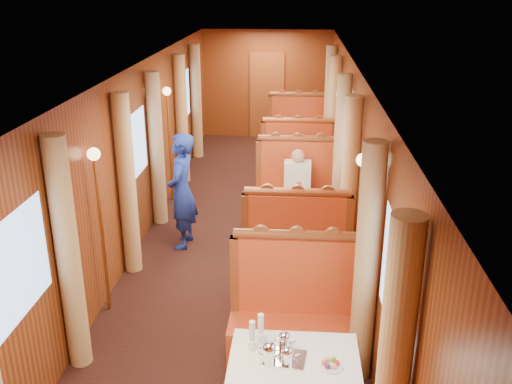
# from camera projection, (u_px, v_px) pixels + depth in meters

# --- Properties ---
(floor) EXTENTS (3.00, 12.00, 0.01)m
(floor) POSITION_uv_depth(u_px,v_px,m) (243.00, 246.00, 8.18)
(floor) COLOR black
(floor) RESTS_ON ground
(ceiling) EXTENTS (3.00, 12.00, 0.01)m
(ceiling) POSITION_uv_depth(u_px,v_px,m) (242.00, 70.00, 7.29)
(ceiling) COLOR silver
(ceiling) RESTS_ON wall_left
(wall_far) EXTENTS (3.00, 0.01, 2.50)m
(wall_far) POSITION_uv_depth(u_px,v_px,m) (267.00, 85.00, 13.33)
(wall_far) COLOR brown
(wall_far) RESTS_ON floor
(wall_left) EXTENTS (0.01, 12.00, 2.50)m
(wall_left) POSITION_uv_depth(u_px,v_px,m) (134.00, 161.00, 7.84)
(wall_left) COLOR brown
(wall_left) RESTS_ON floor
(wall_right) EXTENTS (0.01, 12.00, 2.50)m
(wall_right) POSITION_uv_depth(u_px,v_px,m) (354.00, 166.00, 7.63)
(wall_right) COLOR brown
(wall_right) RESTS_ON floor
(doorway_far) EXTENTS (0.80, 0.04, 2.00)m
(doorway_far) POSITION_uv_depth(u_px,v_px,m) (267.00, 95.00, 13.39)
(doorway_far) COLOR brown
(doorway_far) RESTS_ON floor
(banquette_near_aft) EXTENTS (1.30, 0.55, 1.34)m
(banquette_near_aft) POSITION_uv_depth(u_px,v_px,m) (295.00, 321.00, 5.66)
(banquette_near_aft) COLOR #B11F13
(banquette_near_aft) RESTS_ON floor
(table_mid) EXTENTS (1.05, 0.72, 0.75)m
(table_mid) POSITION_uv_depth(u_px,v_px,m) (296.00, 224.00, 7.99)
(table_mid) COLOR white
(table_mid) RESTS_ON floor
(banquette_mid_fwd) EXTENTS (1.30, 0.55, 1.34)m
(banquette_mid_fwd) POSITION_uv_depth(u_px,v_px,m) (296.00, 253.00, 7.03)
(banquette_mid_fwd) COLOR #B11F13
(banquette_mid_fwd) RESTS_ON floor
(banquette_mid_aft) EXTENTS (1.30, 0.55, 1.34)m
(banquette_mid_aft) POSITION_uv_depth(u_px,v_px,m) (297.00, 195.00, 8.92)
(banquette_mid_aft) COLOR #B11F13
(banquette_mid_aft) RESTS_ON floor
(table_far) EXTENTS (1.05, 0.72, 0.75)m
(table_far) POSITION_uv_depth(u_px,v_px,m) (298.00, 152.00, 11.26)
(table_far) COLOR white
(table_far) RESTS_ON floor
(banquette_far_fwd) EXTENTS (1.30, 0.55, 1.34)m
(banquette_far_fwd) POSITION_uv_depth(u_px,v_px,m) (297.00, 165.00, 10.29)
(banquette_far_fwd) COLOR #B11F13
(banquette_far_fwd) RESTS_ON floor
(banquette_far_aft) EXTENTS (1.30, 0.55, 1.34)m
(banquette_far_aft) POSITION_uv_depth(u_px,v_px,m) (298.00, 136.00, 12.19)
(banquette_far_aft) COLOR #B11F13
(banquette_far_aft) RESTS_ON floor
(tea_tray) EXTENTS (0.37, 0.30, 0.01)m
(tea_tray) POSITION_uv_depth(u_px,v_px,m) (284.00, 358.00, 4.58)
(tea_tray) COLOR silver
(tea_tray) RESTS_ON table_near
(teapot_left) EXTENTS (0.22, 0.20, 0.15)m
(teapot_left) POSITION_uv_depth(u_px,v_px,m) (269.00, 356.00, 4.49)
(teapot_left) COLOR silver
(teapot_left) RESTS_ON tea_tray
(teapot_right) EXTENTS (0.16, 0.13, 0.13)m
(teapot_right) POSITION_uv_depth(u_px,v_px,m) (287.00, 358.00, 4.49)
(teapot_right) COLOR silver
(teapot_right) RESTS_ON tea_tray
(teapot_back) EXTENTS (0.18, 0.15, 0.13)m
(teapot_back) POSITION_uv_depth(u_px,v_px,m) (284.00, 343.00, 4.66)
(teapot_back) COLOR silver
(teapot_back) RESTS_ON tea_tray
(fruit_plate) EXTENTS (0.20, 0.20, 0.05)m
(fruit_plate) POSITION_uv_depth(u_px,v_px,m) (330.00, 364.00, 4.48)
(fruit_plate) COLOR white
(fruit_plate) RESTS_ON table_near
(cup_inboard) EXTENTS (0.08, 0.08, 0.26)m
(cup_inboard) POSITION_uv_depth(u_px,v_px,m) (252.00, 338.00, 4.66)
(cup_inboard) COLOR white
(cup_inboard) RESTS_ON table_near
(cup_outboard) EXTENTS (0.08, 0.08, 0.26)m
(cup_outboard) POSITION_uv_depth(u_px,v_px,m) (261.00, 331.00, 4.76)
(cup_outboard) COLOR white
(cup_outboard) RESTS_ON table_near
(rose_vase_mid) EXTENTS (0.06, 0.06, 0.36)m
(rose_vase_mid) POSITION_uv_depth(u_px,v_px,m) (299.00, 187.00, 7.79)
(rose_vase_mid) COLOR silver
(rose_vase_mid) RESTS_ON table_mid
(rose_vase_far) EXTENTS (0.06, 0.06, 0.36)m
(rose_vase_far) POSITION_uv_depth(u_px,v_px,m) (297.00, 125.00, 11.03)
(rose_vase_far) COLOR silver
(rose_vase_far) RESTS_ON table_far
(window_left_near) EXTENTS (0.01, 1.20, 0.90)m
(window_left_near) POSITION_uv_depth(u_px,v_px,m) (14.00, 271.00, 4.50)
(window_left_near) COLOR #80ADE4
(window_left_near) RESTS_ON wall_left
(curtain_left_near_b) EXTENTS (0.22, 0.22, 2.35)m
(curtain_left_near_b) POSITION_uv_depth(u_px,v_px,m) (68.00, 257.00, 5.32)
(curtain_left_near_b) COLOR tan
(curtain_left_near_b) RESTS_ON floor
(window_right_near) EXTENTS (0.01, 1.20, 0.90)m
(window_right_near) POSITION_uv_depth(u_px,v_px,m) (394.00, 284.00, 4.30)
(window_right_near) COLOR #80ADE4
(window_right_near) RESTS_ON wall_right
(curtain_right_near_a) EXTENTS (0.22, 0.22, 2.35)m
(curtain_right_near_a) POSITION_uv_depth(u_px,v_px,m) (392.00, 382.00, 3.68)
(curtain_right_near_a) COLOR tan
(curtain_right_near_a) RESTS_ON floor
(curtain_right_near_b) EXTENTS (0.22, 0.22, 2.35)m
(curtain_right_near_b) POSITION_uv_depth(u_px,v_px,m) (366.00, 267.00, 5.13)
(curtain_right_near_b) COLOR tan
(curtain_right_near_b) RESTS_ON floor
(window_left_mid) EXTENTS (0.01, 1.20, 0.90)m
(window_left_mid) POSITION_uv_depth(u_px,v_px,m) (134.00, 147.00, 7.77)
(window_left_mid) COLOR #80ADE4
(window_left_mid) RESTS_ON wall_left
(curtain_left_mid_a) EXTENTS (0.22, 0.22, 2.35)m
(curtain_left_mid_a) POSITION_uv_depth(u_px,v_px,m) (127.00, 185.00, 7.13)
(curtain_left_mid_a) COLOR tan
(curtain_left_mid_a) RESTS_ON floor
(curtain_left_mid_b) EXTENTS (0.22, 0.22, 2.35)m
(curtain_left_mid_b) POSITION_uv_depth(u_px,v_px,m) (157.00, 150.00, 8.58)
(curtain_left_mid_b) COLOR tan
(curtain_left_mid_b) RESTS_ON floor
(window_right_mid) EXTENTS (0.01, 1.20, 0.90)m
(window_right_mid) POSITION_uv_depth(u_px,v_px,m) (354.00, 151.00, 7.56)
(window_right_mid) COLOR #80ADE4
(window_right_mid) RESTS_ON wall_right
(curtain_right_mid_a) EXTENTS (0.22, 0.22, 2.35)m
(curtain_right_mid_a) POSITION_uv_depth(u_px,v_px,m) (349.00, 191.00, 6.94)
(curtain_right_mid_a) COLOR tan
(curtain_right_mid_a) RESTS_ON floor
(curtain_right_mid_b) EXTENTS (0.22, 0.22, 2.35)m
(curtain_right_mid_b) POSITION_uv_depth(u_px,v_px,m) (341.00, 154.00, 8.39)
(curtain_right_mid_b) COLOR tan
(curtain_right_mid_b) RESTS_ON floor
(window_left_far) EXTENTS (0.01, 1.20, 0.90)m
(window_left_far) POSITION_uv_depth(u_px,v_px,m) (183.00, 96.00, 11.03)
(window_left_far) COLOR #80ADE4
(window_left_far) RESTS_ON wall_left
(curtain_left_far_a) EXTENTS (0.22, 0.22, 2.35)m
(curtain_left_far_a) POSITION_uv_depth(u_px,v_px,m) (182.00, 120.00, 10.39)
(curtain_left_far_a) COLOR tan
(curtain_left_far_a) RESTS_ON floor
(curtain_left_far_b) EXTENTS (0.22, 0.22, 2.35)m
(curtain_left_far_b) POSITION_uv_depth(u_px,v_px,m) (196.00, 102.00, 11.85)
(curtain_left_far_b) COLOR tan
(curtain_left_far_b) RESTS_ON floor
(window_right_far) EXTENTS (0.01, 1.20, 0.90)m
(window_right_far) POSITION_uv_depth(u_px,v_px,m) (338.00, 98.00, 10.83)
(window_right_far) COLOR #80ADE4
(window_right_far) RESTS_ON wall_right
(curtain_right_far_a) EXTENTS (0.22, 0.22, 2.35)m
(curtain_right_far_a) POSITION_uv_depth(u_px,v_px,m) (334.00, 122.00, 10.20)
(curtain_right_far_a) COLOR tan
(curtain_right_far_a) RESTS_ON floor
(curtain_right_far_b) EXTENTS (0.22, 0.22, 2.35)m
(curtain_right_far_b) POSITION_uv_depth(u_px,v_px,m) (330.00, 104.00, 11.66)
(curtain_right_far_b) COLOR tan
(curtain_right_far_b) RESTS_ON floor
(sconce_left_fore) EXTENTS (0.14, 0.14, 1.95)m
(sconce_left_fore) POSITION_uv_depth(u_px,v_px,m) (98.00, 198.00, 6.15)
(sconce_left_fore) COLOR #BF8C3F
(sconce_left_fore) RESTS_ON floor
(sconce_right_fore) EXTENTS (0.14, 0.14, 1.95)m
(sconce_right_fore) POSITION_uv_depth(u_px,v_px,m) (360.00, 205.00, 5.96)
(sconce_right_fore) COLOR #BF8C3F
(sconce_right_fore) RESTS_ON floor
(sconce_left_aft) EXTENTS (0.14, 0.14, 1.95)m
(sconce_left_aft) POSITION_uv_depth(u_px,v_px,m) (168.00, 121.00, 9.41)
(sconce_left_aft) COLOR #BF8C3F
(sconce_left_aft) RESTS_ON floor
(sconce_right_aft) EXTENTS (0.14, 0.14, 1.95)m
(sconce_right_aft) POSITION_uv_depth(u_px,v_px,m) (339.00, 124.00, 9.22)
(sconce_right_aft) COLOR #BF8C3F
(sconce_right_aft) RESTS_ON floor
(steward) EXTENTS (0.42, 0.62, 1.65)m
(steward) POSITION_uv_depth(u_px,v_px,m) (182.00, 191.00, 7.92)
(steward) COLOR navy
(steward) RESTS_ON floor
(passenger) EXTENTS (0.40, 0.44, 0.76)m
(passenger) POSITION_uv_depth(u_px,v_px,m) (297.00, 180.00, 8.61)
(passenger) COLOR beige
(passenger) RESTS_ON banquette_mid_aft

